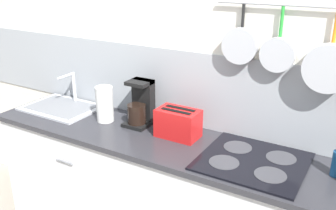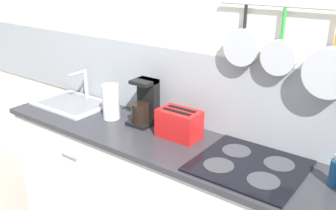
# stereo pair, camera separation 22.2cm
# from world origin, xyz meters

# --- Properties ---
(wall_back) EXTENTS (7.20, 0.16, 2.60)m
(wall_back) POSITION_xyz_m (0.01, 0.32, 1.28)
(wall_back) COLOR silver
(wall_back) RESTS_ON ground_plane
(cabinet_base) EXTENTS (2.53, 0.54, 0.90)m
(cabinet_base) POSITION_xyz_m (0.00, -0.00, 0.45)
(cabinet_base) COLOR silver
(cabinet_base) RESTS_ON ground_plane
(countertop) EXTENTS (2.57, 0.56, 0.03)m
(countertop) POSITION_xyz_m (0.00, 0.00, 0.92)
(countertop) COLOR #2D2D33
(countertop) RESTS_ON cabinet_base
(sink_basin) EXTENTS (0.55, 0.40, 0.25)m
(sink_basin) POSITION_xyz_m (-0.97, 0.07, 0.96)
(sink_basin) COLOR #B7BABF
(sink_basin) RESTS_ON countertop
(paper_towel_roll) EXTENTS (0.12, 0.12, 0.25)m
(paper_towel_roll) POSITION_xyz_m (-0.54, 0.05, 1.06)
(paper_towel_roll) COLOR white
(paper_towel_roll) RESTS_ON countertop
(coffee_maker) EXTENTS (0.16, 0.19, 0.31)m
(coffee_maker) POSITION_xyz_m (-0.30, 0.13, 1.07)
(coffee_maker) COLOR black
(coffee_maker) RESTS_ON countertop
(toaster) EXTENTS (0.28, 0.16, 0.18)m
(toaster) POSITION_xyz_m (0.02, 0.08, 1.03)
(toaster) COLOR red
(toaster) RESTS_ON countertop
(cooktop) EXTENTS (0.56, 0.52, 0.01)m
(cooktop) POSITION_xyz_m (0.54, 0.01, 0.95)
(cooktop) COLOR black
(cooktop) RESTS_ON countertop
(bottle_dish_soap) EXTENTS (0.06, 0.06, 0.17)m
(bottle_dish_soap) POSITION_xyz_m (0.95, 0.09, 1.01)
(bottle_dish_soap) COLOR navy
(bottle_dish_soap) RESTS_ON countertop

